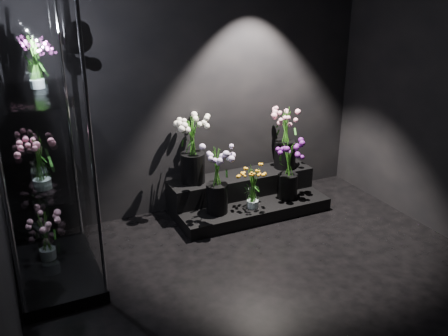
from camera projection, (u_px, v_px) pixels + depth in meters
floor at (288, 300)px, 4.07m from camera, size 4.00×4.00×0.00m
wall_back at (193, 84)px, 5.25m from camera, size 4.00×0.00×4.00m
display_riser at (245, 195)px, 5.60m from camera, size 1.68×0.75×0.37m
display_case at (40, 149)px, 3.92m from camera, size 0.65×1.09×2.40m
bouquet_orange_bells at (253, 187)px, 5.26m from camera, size 0.33×0.33×0.47m
bouquet_lilac at (217, 174)px, 5.10m from camera, size 0.41×0.41×0.72m
bouquet_purple at (288, 167)px, 5.45m from camera, size 0.44×0.44×0.64m
bouquet_cream_roses at (192, 145)px, 5.26m from camera, size 0.48×0.48×0.73m
bouquet_pink_roses at (286, 134)px, 5.67m from camera, size 0.44×0.44×0.70m
bouquet_case_pink at (39, 162)px, 3.78m from camera, size 0.31×0.31×0.42m
bouquet_case_magenta at (34, 61)px, 3.85m from camera, size 0.22×0.22×0.41m
bouquet_case_base_pink at (45, 234)px, 4.38m from camera, size 0.38×0.38×0.45m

